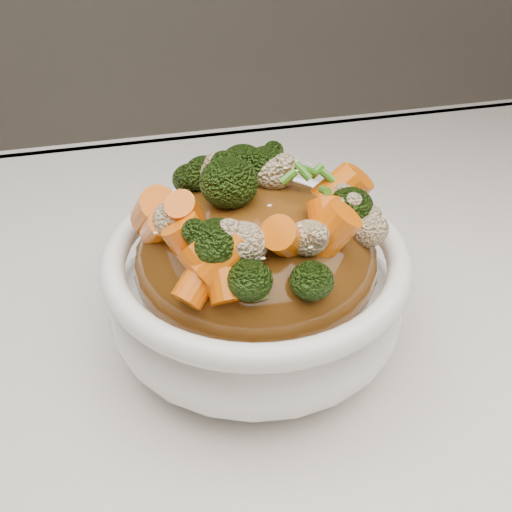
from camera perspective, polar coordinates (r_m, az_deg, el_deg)
name	(u,v)px	position (r m, az deg, el deg)	size (l,w,h in m)	color
tablecloth	(236,395)	(0.45, -1.88, -13.14)	(1.20, 0.80, 0.04)	silver
bowl	(256,291)	(0.43, 0.00, -3.39)	(0.21, 0.21, 0.08)	white
sauce_base	(256,259)	(0.42, 0.00, -0.33)	(0.17, 0.17, 0.09)	#56310E
carrots	(256,182)	(0.38, 0.00, 7.03)	(0.17, 0.17, 0.05)	#E26107
broccoli	(256,184)	(0.38, 0.00, 6.90)	(0.17, 0.17, 0.04)	black
cauliflower	(256,186)	(0.38, 0.00, 6.64)	(0.17, 0.17, 0.04)	#CEB78D
scallions	(256,181)	(0.38, 0.00, 7.15)	(0.13, 0.13, 0.02)	#37771B
sesame_seeds	(256,181)	(0.38, 0.00, 7.15)	(0.15, 0.15, 0.01)	beige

